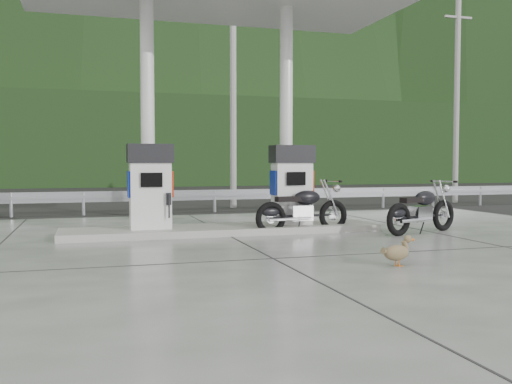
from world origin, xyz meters
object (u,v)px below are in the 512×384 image
object	(u,v)px
gas_pump_right	(292,185)
motorcycle_left	(303,210)
duck	(396,253)
motorcycle_right	(422,210)
gas_pump_left	(150,187)

from	to	relation	value
gas_pump_right	motorcycle_left	xyz separation A→B (m)	(0.12, -0.38, -0.54)
gas_pump_right	duck	distance (m)	4.74
gas_pump_right	motorcycle_right	distance (m)	2.93
motorcycle_left	duck	size ratio (longest dim) A/B	3.93
duck	motorcycle_left	bearing A→B (deg)	77.99
gas_pump_left	duck	world-z (taller)	gas_pump_left
motorcycle_left	duck	distance (m)	4.29
gas_pump_left	motorcycle_right	size ratio (longest dim) A/B	0.85
motorcycle_left	duck	world-z (taller)	motorcycle_left
gas_pump_right	motorcycle_left	bearing A→B (deg)	-72.45
duck	motorcycle_right	bearing A→B (deg)	42.32
motorcycle_left	duck	bearing A→B (deg)	-99.05
gas_pump_left	motorcycle_right	world-z (taller)	gas_pump_left
gas_pump_left	motorcycle_right	distance (m)	5.95
gas_pump_left	duck	bearing A→B (deg)	-55.74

